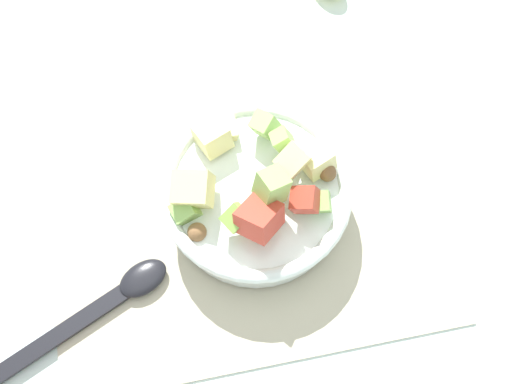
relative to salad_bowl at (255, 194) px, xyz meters
The scene contains 4 objects.
ground_plane 0.05m from the salad_bowl, 40.58° to the left, with size 2.40×2.40×0.00m, color silver.
placemat 0.05m from the salad_bowl, 40.58° to the left, with size 0.45×0.33×0.01m, color #BCB299.
salad_bowl is the anchor object (origin of this frame).
serving_spoon 0.20m from the salad_bowl, 24.18° to the left, with size 0.22×0.12×0.01m.
Camera 1 is at (0.03, 0.23, 0.70)m, focal length 44.64 mm.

